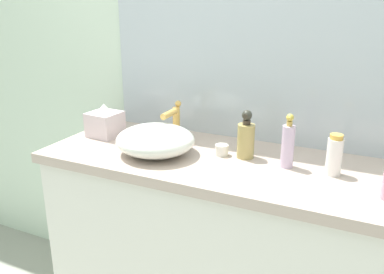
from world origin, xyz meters
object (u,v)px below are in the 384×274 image
sink_basin (155,140)px  candle_jar (222,150)px  lotion_bottle (288,144)px  spray_can (334,155)px  soap_dispenser (246,138)px  tissue_box (105,122)px

sink_basin → candle_jar: size_ratio=6.00×
lotion_bottle → spray_can: lotion_bottle is taller
candle_jar → soap_dispenser: bearing=10.8°
sink_basin → lotion_bottle: lotion_bottle is taller
sink_basin → spray_can: 0.70m
sink_basin → candle_jar: 0.27m
sink_basin → lotion_bottle: 0.53m
spray_can → tissue_box: (-1.02, 0.01, -0.01)m
candle_jar → sink_basin: bearing=-158.2°
soap_dispenser → candle_jar: bearing=-169.2°
sink_basin → lotion_bottle: size_ratio=1.56×
candle_jar → lotion_bottle: bearing=-1.8°
spray_can → tissue_box: same height
spray_can → tissue_box: 1.02m
soap_dispenser → tissue_box: (-0.68, -0.01, -0.02)m
spray_can → tissue_box: bearing=179.4°
lotion_bottle → spray_can: 0.17m
tissue_box → candle_jar: 0.59m
soap_dispenser → tissue_box: soap_dispenser is taller
spray_can → sink_basin: bearing=-172.3°
soap_dispenser → candle_jar: 0.11m
soap_dispenser → tissue_box: 0.68m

